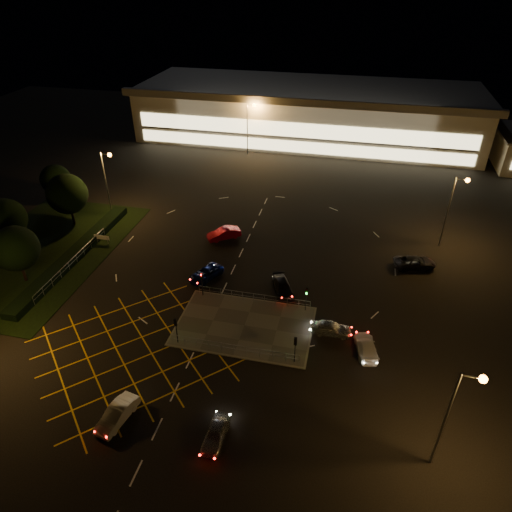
% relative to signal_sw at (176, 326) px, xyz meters
% --- Properties ---
extents(ground, '(180.00, 180.00, 0.00)m').
position_rel_signal_sw_xyz_m(ground, '(4.00, 5.99, -2.37)').
color(ground, black).
rests_on(ground, ground).
extents(pedestrian_island, '(14.00, 9.00, 0.12)m').
position_rel_signal_sw_xyz_m(pedestrian_island, '(6.00, 3.99, -2.31)').
color(pedestrian_island, '#4C4944').
rests_on(pedestrian_island, ground).
extents(grass_verge, '(18.00, 30.00, 0.08)m').
position_rel_signal_sw_xyz_m(grass_verge, '(-24.00, 11.99, -2.33)').
color(grass_verge, black).
rests_on(grass_verge, ground).
extents(hedge, '(2.00, 26.00, 1.00)m').
position_rel_signal_sw_xyz_m(hedge, '(-19.00, 11.99, -1.87)').
color(hedge, black).
rests_on(hedge, ground).
extents(supermarket, '(72.00, 26.50, 10.50)m').
position_rel_signal_sw_xyz_m(supermarket, '(4.00, 67.95, 2.95)').
color(supermarket, beige).
rests_on(supermarket, ground).
extents(streetlight_se, '(1.78, 0.56, 10.03)m').
position_rel_signal_sw_xyz_m(streetlight_se, '(24.44, -8.01, 4.20)').
color(streetlight_se, slate).
rests_on(streetlight_se, ground).
extents(streetlight_nw, '(1.78, 0.56, 10.03)m').
position_rel_signal_sw_xyz_m(streetlight_nw, '(-19.56, 23.99, 4.20)').
color(streetlight_nw, slate).
rests_on(streetlight_nw, ground).
extents(streetlight_ne, '(1.78, 0.56, 10.03)m').
position_rel_signal_sw_xyz_m(streetlight_ne, '(28.44, 25.99, 4.20)').
color(streetlight_ne, slate).
rests_on(streetlight_ne, ground).
extents(streetlight_far_left, '(1.78, 0.56, 10.03)m').
position_rel_signal_sw_xyz_m(streetlight_far_left, '(-5.56, 53.99, 4.20)').
color(streetlight_far_left, slate).
rests_on(streetlight_far_left, ground).
extents(streetlight_far_right, '(1.78, 0.56, 10.03)m').
position_rel_signal_sw_xyz_m(streetlight_far_right, '(34.44, 55.99, 4.20)').
color(streetlight_far_right, slate).
rests_on(streetlight_far_right, ground).
extents(signal_sw, '(0.28, 0.30, 3.15)m').
position_rel_signal_sw_xyz_m(signal_sw, '(0.00, 0.00, 0.00)').
color(signal_sw, black).
rests_on(signal_sw, pedestrian_island).
extents(signal_se, '(0.28, 0.30, 3.15)m').
position_rel_signal_sw_xyz_m(signal_se, '(12.00, 0.00, 0.00)').
color(signal_se, black).
rests_on(signal_se, pedestrian_island).
extents(signal_nw, '(0.28, 0.30, 3.15)m').
position_rel_signal_sw_xyz_m(signal_nw, '(0.00, 7.99, 0.00)').
color(signal_nw, black).
rests_on(signal_nw, pedestrian_island).
extents(signal_ne, '(0.28, 0.30, 3.15)m').
position_rel_signal_sw_xyz_m(signal_ne, '(12.00, 7.99, 0.00)').
color(signal_ne, black).
rests_on(signal_ne, pedestrian_island).
extents(tree_b, '(5.40, 5.40, 7.35)m').
position_rel_signal_sw_xyz_m(tree_b, '(-28.00, 11.99, 2.28)').
color(tree_b, black).
rests_on(tree_b, ground).
extents(tree_c, '(5.76, 5.76, 7.84)m').
position_rel_signal_sw_xyz_m(tree_c, '(-24.00, 19.99, 2.59)').
color(tree_c, black).
rests_on(tree_c, ground).
extents(tree_d, '(4.68, 4.68, 6.37)m').
position_rel_signal_sw_xyz_m(tree_d, '(-30.00, 25.99, 1.65)').
color(tree_d, black).
rests_on(tree_d, ground).
extents(tree_e, '(5.40, 5.40, 7.35)m').
position_rel_signal_sw_xyz_m(tree_e, '(-22.00, 5.99, 2.28)').
color(tree_e, black).
rests_on(tree_e, ground).
extents(car_near_silver, '(1.66, 4.02, 1.36)m').
position_rel_signal_sw_xyz_m(car_near_silver, '(7.08, -9.82, -1.69)').
color(car_near_silver, '#A9ABB0').
rests_on(car_near_silver, ground).
extents(car_queue_white, '(2.37, 4.62, 1.45)m').
position_rel_signal_sw_xyz_m(car_queue_white, '(-1.58, -9.90, -1.64)').
color(car_queue_white, '#BCBCBC').
rests_on(car_queue_white, ground).
extents(car_left_blue, '(3.97, 5.19, 1.31)m').
position_rel_signal_sw_xyz_m(car_left_blue, '(-0.78, 11.48, -1.71)').
color(car_left_blue, '#0C1548').
rests_on(car_left_blue, ground).
extents(car_far_dkgrey, '(3.51, 4.88, 1.31)m').
position_rel_signal_sw_xyz_m(car_far_dkgrey, '(8.86, 10.99, -1.71)').
color(car_far_dkgrey, black).
rests_on(car_far_dkgrey, ground).
extents(car_right_silver, '(4.21, 1.77, 1.42)m').
position_rel_signal_sw_xyz_m(car_right_silver, '(15.07, 4.96, -1.66)').
color(car_right_silver, '#B8BBC0').
rests_on(car_right_silver, ground).
extents(car_circ_red, '(4.77, 4.15, 1.56)m').
position_rel_signal_sw_xyz_m(car_circ_red, '(-1.31, 21.11, -1.59)').
color(car_circ_red, maroon).
rests_on(car_circ_red, ground).
extents(car_east_grey, '(5.64, 3.68, 1.44)m').
position_rel_signal_sw_xyz_m(car_east_grey, '(24.33, 19.70, -1.65)').
color(car_east_grey, black).
rests_on(car_east_grey, ground).
extents(car_approach_white, '(2.79, 4.87, 1.33)m').
position_rel_signal_sw_xyz_m(car_approach_white, '(18.71, 3.05, -1.70)').
color(car_approach_white, silver).
rests_on(car_approach_white, ground).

